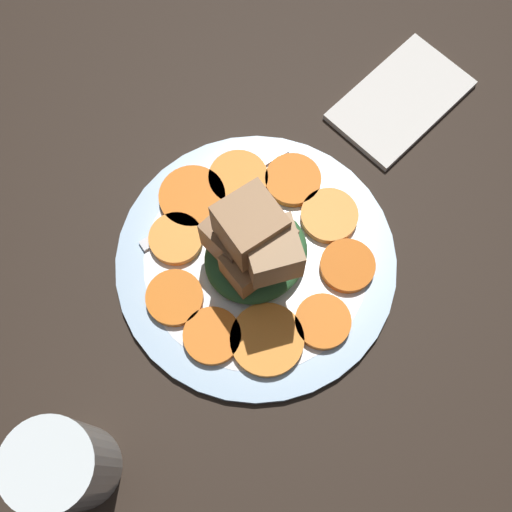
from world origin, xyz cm
name	(u,v)px	position (x,y,z in cm)	size (l,w,h in cm)	color
table_slab	(256,266)	(0.00, 0.00, 1.00)	(120.00, 120.00, 2.00)	black
plate	(256,261)	(0.00, 0.00, 2.52)	(27.15, 27.15, 1.05)	#99B7D1
carrot_slice_0	(212,336)	(8.19, 2.57, 3.56)	(5.36, 5.36, 0.92)	orange
carrot_slice_1	(267,340)	(4.86, 6.35, 3.56)	(6.82, 6.82, 0.92)	orange
carrot_slice_2	(319,325)	(0.47, 8.78, 3.56)	(5.22, 5.22, 0.92)	orange
carrot_slice_3	(347,266)	(-5.63, 6.69, 3.56)	(5.27, 5.27, 0.92)	#D45E12
carrot_slice_4	(329,216)	(-8.18, 1.93, 3.56)	(5.63, 5.63, 0.92)	#F99539
carrot_slice_5	(293,180)	(-8.42, -3.27, 3.56)	(5.62, 5.62, 0.92)	orange
carrot_slice_6	(238,178)	(-4.66, -7.23, 3.56)	(5.97, 5.97, 0.92)	orange
carrot_slice_7	(190,199)	(0.33, -8.97, 3.56)	(6.60, 6.60, 0.92)	orange
carrot_slice_8	(176,239)	(4.13, -6.83, 3.56)	(5.24, 5.24, 0.92)	orange
carrot_slice_9	(175,298)	(8.20, -2.53, 3.56)	(5.40, 5.40, 0.92)	orange
center_pile	(255,246)	(0.37, 0.20, 7.85)	(10.23, 10.18, 12.19)	#2D6033
fork	(224,199)	(-2.13, -6.72, 3.30)	(17.74, 5.30, 0.40)	silver
water_glass	(65,466)	(24.30, 2.71, 7.20)	(7.26, 7.26, 10.40)	silver
napkin	(401,100)	(-23.81, -2.12, 2.40)	(14.76, 8.85, 0.80)	silver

